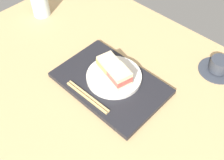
# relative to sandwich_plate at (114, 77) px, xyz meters

# --- Properties ---
(ground_plane) EXTENTS (1.40, 1.00, 0.03)m
(ground_plane) POSITION_rel_sandwich_plate_xyz_m (-0.01, -0.04, -0.04)
(ground_plane) COLOR tan
(serving_tray) EXTENTS (0.40, 0.27, 0.02)m
(serving_tray) POSITION_rel_sandwich_plate_xyz_m (0.00, -0.02, -0.02)
(serving_tray) COLOR black
(serving_tray) RESTS_ON ground_plane
(sandwich_plate) EXTENTS (0.21, 0.21, 0.02)m
(sandwich_plate) POSITION_rel_sandwich_plate_xyz_m (0.00, 0.00, 0.00)
(sandwich_plate) COLOR silver
(sandwich_plate) RESTS_ON serving_tray
(sandwich_near) EXTENTS (0.09, 0.08, 0.05)m
(sandwich_near) POSITION_rel_sandwich_plate_xyz_m (-0.04, 0.01, 0.03)
(sandwich_near) COLOR beige
(sandwich_near) RESTS_ON sandwich_plate
(sandwich_far) EXTENTS (0.09, 0.08, 0.06)m
(sandwich_far) POSITION_rel_sandwich_plate_xyz_m (0.04, -0.01, 0.04)
(sandwich_far) COLOR beige
(sandwich_far) RESTS_ON sandwich_plate
(chopsticks_pair) EXTENTS (0.20, 0.02, 0.01)m
(chopsticks_pair) POSITION_rel_sandwich_plate_xyz_m (-0.00, -0.13, -0.00)
(chopsticks_pair) COLOR tan
(chopsticks_pair) RESTS_ON serving_tray
(coffee_cup) EXTENTS (0.15, 0.15, 0.06)m
(coffee_cup) POSITION_rel_sandwich_plate_xyz_m (0.26, 0.32, -0.00)
(coffee_cup) COLOR #333842
(coffee_cup) RESTS_ON ground_plane
(drinking_glass) EXTENTS (0.08, 0.08, 0.11)m
(drinking_glass) POSITION_rel_sandwich_plate_xyz_m (-0.54, 0.07, 0.03)
(drinking_glass) COLOR silver
(drinking_glass) RESTS_ON ground_plane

